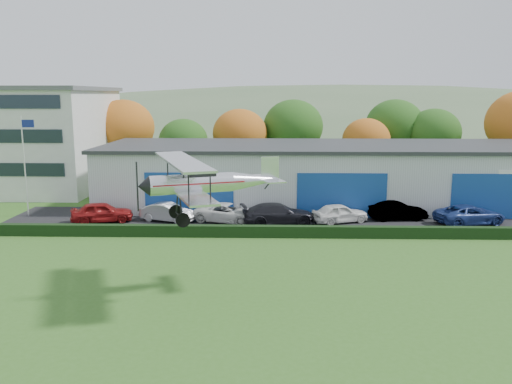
{
  "coord_description": "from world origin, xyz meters",
  "views": [
    {
      "loc": [
        -0.61,
        -18.85,
        9.6
      ],
      "look_at": [
        -1.39,
        9.78,
        4.32
      ],
      "focal_mm": 37.1,
      "sensor_mm": 36.0,
      "label": 1
    }
  ],
  "objects_px": {
    "hangar": "(333,174)",
    "car_0": "(102,212)",
    "car_5": "(398,211)",
    "car_6": "(470,215)",
    "car_4": "(340,213)",
    "car_2": "(228,213)",
    "car_1": "(168,212)",
    "car_3": "(278,214)",
    "flagpole": "(25,157)",
    "biplane": "(204,181)",
    "office_block": "(5,138)"
  },
  "relations": [
    {
      "from": "hangar",
      "to": "car_0",
      "type": "height_order",
      "value": "hangar"
    },
    {
      "from": "car_5",
      "to": "car_6",
      "type": "distance_m",
      "value": 5.22
    },
    {
      "from": "car_4",
      "to": "car_2",
      "type": "bearing_deg",
      "value": 69.85
    },
    {
      "from": "car_1",
      "to": "car_5",
      "type": "xyz_separation_m",
      "value": [
        17.71,
        1.0,
        0.01
      ]
    },
    {
      "from": "car_1",
      "to": "car_3",
      "type": "relative_size",
      "value": 0.78
    },
    {
      "from": "hangar",
      "to": "car_0",
      "type": "xyz_separation_m",
      "value": [
        -18.38,
        -7.96,
        -1.83
      ]
    },
    {
      "from": "car_0",
      "to": "car_5",
      "type": "height_order",
      "value": "car_0"
    },
    {
      "from": "car_2",
      "to": "car_5",
      "type": "distance_m",
      "value": 13.12
    },
    {
      "from": "car_4",
      "to": "car_5",
      "type": "bearing_deg",
      "value": -98.66
    },
    {
      "from": "car_2",
      "to": "car_5",
      "type": "height_order",
      "value": "car_5"
    },
    {
      "from": "car_5",
      "to": "car_1",
      "type": "bearing_deg",
      "value": 87.78
    },
    {
      "from": "flagpole",
      "to": "car_1",
      "type": "distance_m",
      "value": 12.26
    },
    {
      "from": "car_1",
      "to": "car_3",
      "type": "bearing_deg",
      "value": -75.82
    },
    {
      "from": "car_0",
      "to": "biplane",
      "type": "height_order",
      "value": "biplane"
    },
    {
      "from": "office_block",
      "to": "biplane",
      "type": "height_order",
      "value": "office_block"
    },
    {
      "from": "office_block",
      "to": "car_5",
      "type": "xyz_separation_m",
      "value": [
        37.29,
        -13.62,
        -4.44
      ]
    },
    {
      "from": "car_5",
      "to": "office_block",
      "type": "bearing_deg",
      "value": 64.48
    },
    {
      "from": "car_0",
      "to": "car_4",
      "type": "xyz_separation_m",
      "value": [
        18.07,
        0.36,
        -0.05
      ]
    },
    {
      "from": "hangar",
      "to": "car_0",
      "type": "distance_m",
      "value": 20.12
    },
    {
      "from": "hangar",
      "to": "car_4",
      "type": "xyz_separation_m",
      "value": [
        -0.31,
        -7.6,
        -1.88
      ]
    },
    {
      "from": "flagpole",
      "to": "car_5",
      "type": "relative_size",
      "value": 1.83
    },
    {
      "from": "flagpole",
      "to": "car_4",
      "type": "height_order",
      "value": "flagpole"
    },
    {
      "from": "biplane",
      "to": "flagpole",
      "type": "bearing_deg",
      "value": 114.87
    },
    {
      "from": "car_0",
      "to": "car_6",
      "type": "bearing_deg",
      "value": -105.18
    },
    {
      "from": "car_5",
      "to": "biplane",
      "type": "relative_size",
      "value": 0.55
    },
    {
      "from": "car_1",
      "to": "car_5",
      "type": "bearing_deg",
      "value": -67.61
    },
    {
      "from": "car_3",
      "to": "office_block",
      "type": "bearing_deg",
      "value": 49.09
    },
    {
      "from": "car_1",
      "to": "car_2",
      "type": "bearing_deg",
      "value": -72.19
    },
    {
      "from": "office_block",
      "to": "biplane",
      "type": "relative_size",
      "value": 2.61
    },
    {
      "from": "car_3",
      "to": "biplane",
      "type": "relative_size",
      "value": 0.7
    },
    {
      "from": "car_1",
      "to": "biplane",
      "type": "bearing_deg",
      "value": -143.04
    },
    {
      "from": "car_1",
      "to": "car_2",
      "type": "xyz_separation_m",
      "value": [
        4.63,
        -0.11,
        0.01
      ]
    },
    {
      "from": "hangar",
      "to": "flagpole",
      "type": "distance_m",
      "value": 25.68
    },
    {
      "from": "car_4",
      "to": "office_block",
      "type": "bearing_deg",
      "value": 45.0
    },
    {
      "from": "car_4",
      "to": "car_6",
      "type": "xyz_separation_m",
      "value": [
        9.67,
        -0.27,
        0.0
      ]
    },
    {
      "from": "car_0",
      "to": "car_3",
      "type": "bearing_deg",
      "value": -106.96
    },
    {
      "from": "car_0",
      "to": "hangar",
      "type": "bearing_deg",
      "value": -81.95
    },
    {
      "from": "car_1",
      "to": "car_3",
      "type": "xyz_separation_m",
      "value": [
        8.41,
        -0.73,
        0.1
      ]
    },
    {
      "from": "car_4",
      "to": "hangar",
      "type": "bearing_deg",
      "value": -23.27
    },
    {
      "from": "car_1",
      "to": "hangar",
      "type": "bearing_deg",
      "value": -41.32
    },
    {
      "from": "flagpole",
      "to": "car_5",
      "type": "distance_m",
      "value": 29.46
    },
    {
      "from": "hangar",
      "to": "car_6",
      "type": "height_order",
      "value": "hangar"
    },
    {
      "from": "car_3",
      "to": "car_5",
      "type": "relative_size",
      "value": 1.26
    },
    {
      "from": "office_block",
      "to": "car_0",
      "type": "relative_size",
      "value": 4.52
    },
    {
      "from": "car_1",
      "to": "flagpole",
      "type": "bearing_deg",
      "value": 101.09
    },
    {
      "from": "hangar",
      "to": "biplane",
      "type": "relative_size",
      "value": 5.14
    },
    {
      "from": "biplane",
      "to": "car_6",
      "type": "bearing_deg",
      "value": 17.99
    },
    {
      "from": "office_block",
      "to": "car_2",
      "type": "height_order",
      "value": "office_block"
    },
    {
      "from": "car_6",
      "to": "car_0",
      "type": "bearing_deg",
      "value": 74.14
    },
    {
      "from": "hangar",
      "to": "car_2",
      "type": "height_order",
      "value": "hangar"
    }
  ]
}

